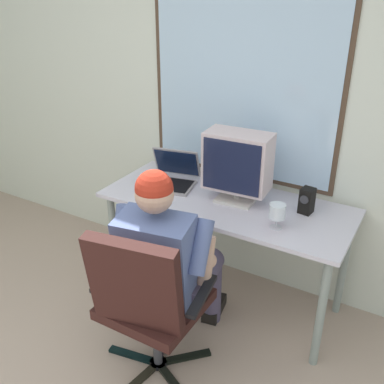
{
  "coord_description": "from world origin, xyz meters",
  "views": [
    {
      "loc": [
        1.27,
        -0.41,
        2.03
      ],
      "look_at": [
        0.17,
        1.48,
        0.96
      ],
      "focal_mm": 41.92,
      "sensor_mm": 36.0,
      "label": 1
    }
  ],
  "objects_px": {
    "crt_monitor": "(238,162)",
    "laptop": "(173,175)",
    "office_chair": "(146,299)",
    "desk_speaker": "(307,201)",
    "desk": "(226,213)",
    "wine_glass": "(277,213)",
    "person_seated": "(168,258)"
  },
  "relations": [
    {
      "from": "crt_monitor",
      "to": "desk_speaker",
      "type": "relative_size",
      "value": 2.84
    },
    {
      "from": "desk",
      "to": "desk_speaker",
      "type": "relative_size",
      "value": 10.02
    },
    {
      "from": "wine_glass",
      "to": "laptop",
      "type": "bearing_deg",
      "value": 165.09
    },
    {
      "from": "desk_speaker",
      "to": "office_chair",
      "type": "bearing_deg",
      "value": -118.68
    },
    {
      "from": "laptop",
      "to": "wine_glass",
      "type": "relative_size",
      "value": 2.6
    },
    {
      "from": "desk",
      "to": "crt_monitor",
      "type": "height_order",
      "value": "crt_monitor"
    },
    {
      "from": "wine_glass",
      "to": "desk_speaker",
      "type": "distance_m",
      "value": 0.27
    },
    {
      "from": "desk",
      "to": "person_seated",
      "type": "relative_size",
      "value": 1.29
    },
    {
      "from": "desk",
      "to": "crt_monitor",
      "type": "bearing_deg",
      "value": 35.16
    },
    {
      "from": "office_chair",
      "to": "wine_glass",
      "type": "xyz_separation_m",
      "value": [
        0.42,
        0.67,
        0.3
      ]
    },
    {
      "from": "desk",
      "to": "office_chair",
      "type": "distance_m",
      "value": 0.83
    },
    {
      "from": "office_chair",
      "to": "crt_monitor",
      "type": "distance_m",
      "value": 0.98
    },
    {
      "from": "crt_monitor",
      "to": "laptop",
      "type": "height_order",
      "value": "crt_monitor"
    },
    {
      "from": "desk_speaker",
      "to": "wine_glass",
      "type": "bearing_deg",
      "value": -108.99
    },
    {
      "from": "office_chair",
      "to": "laptop",
      "type": "relative_size",
      "value": 2.58
    },
    {
      "from": "crt_monitor",
      "to": "desk_speaker",
      "type": "bearing_deg",
      "value": 9.33
    },
    {
      "from": "person_seated",
      "to": "laptop",
      "type": "bearing_deg",
      "value": 120.07
    },
    {
      "from": "wine_glass",
      "to": "desk_speaker",
      "type": "bearing_deg",
      "value": 71.01
    },
    {
      "from": "desk",
      "to": "laptop",
      "type": "bearing_deg",
      "value": 171.31
    },
    {
      "from": "crt_monitor",
      "to": "office_chair",
      "type": "bearing_deg",
      "value": -95.6
    },
    {
      "from": "person_seated",
      "to": "crt_monitor",
      "type": "bearing_deg",
      "value": 78.28
    },
    {
      "from": "crt_monitor",
      "to": "laptop",
      "type": "relative_size",
      "value": 1.17
    },
    {
      "from": "crt_monitor",
      "to": "desk_speaker",
      "type": "height_order",
      "value": "crt_monitor"
    },
    {
      "from": "desk",
      "to": "person_seated",
      "type": "bearing_deg",
      "value": -97.48
    },
    {
      "from": "desk",
      "to": "desk_speaker",
      "type": "distance_m",
      "value": 0.51
    },
    {
      "from": "office_chair",
      "to": "person_seated",
      "type": "relative_size",
      "value": 0.81
    },
    {
      "from": "person_seated",
      "to": "office_chair",
      "type": "bearing_deg",
      "value": -81.45
    },
    {
      "from": "office_chair",
      "to": "laptop",
      "type": "height_order",
      "value": "laptop"
    },
    {
      "from": "desk",
      "to": "person_seated",
      "type": "xyz_separation_m",
      "value": [
        -0.07,
        -0.56,
        -0.03
      ]
    },
    {
      "from": "desk",
      "to": "wine_glass",
      "type": "height_order",
      "value": "wine_glass"
    },
    {
      "from": "wine_glass",
      "to": "desk_speaker",
      "type": "xyz_separation_m",
      "value": [
        0.09,
        0.26,
        -0.02
      ]
    },
    {
      "from": "office_chair",
      "to": "laptop",
      "type": "xyz_separation_m",
      "value": [
        -0.4,
        0.89,
        0.26
      ]
    }
  ]
}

